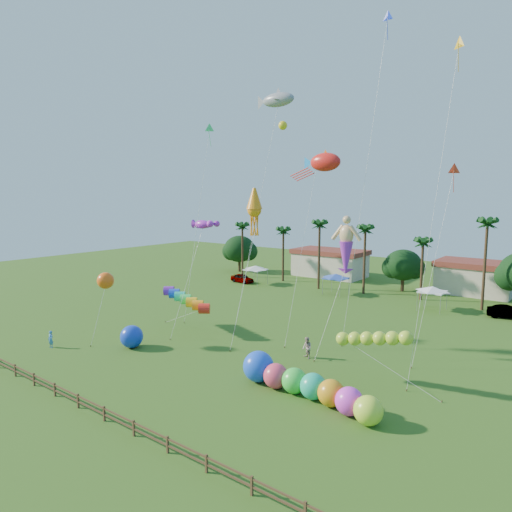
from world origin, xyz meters
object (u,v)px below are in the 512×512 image
Objects in this scene: caterpillar_inflatable at (303,384)px; car_a at (242,278)px; car_b at (508,312)px; blue_ball at (132,337)px; spectator_a at (51,339)px; spectator_b at (307,348)px.

car_a is at bearing 141.08° from caterpillar_inflatable.
car_a is 38.92m from car_b.
car_b reaches higher than car_a.
car_a is at bearing 111.17° from blue_ball.
caterpillar_inflatable is 5.50× the size of blue_ball.
car_a is 2.63× the size of spectator_a.
spectator_b is at bearing -125.80° from car_a.
spectator_a is at bearing -118.36° from spectator_b.
spectator_a reaches higher than car_a.
car_b is at bearing 82.43° from caterpillar_inflatable.
spectator_a is (6.13, -36.33, 0.09)m from car_a.
spectator_a is 0.14× the size of caterpillar_inflatable.
spectator_a is at bearing -161.59° from caterpillar_inflatable.
caterpillar_inflatable reaches higher than spectator_a.
spectator_b is (26.96, -23.98, 0.22)m from car_a.
blue_ball reaches higher than car_b.
caterpillar_inflatable reaches higher than car_a.
car_b is at bearing 51.46° from blue_ball.
spectator_a is 0.75× the size of blue_ball.
car_b is 2.40× the size of spectator_b.
blue_ball is at bearing -121.45° from spectator_b.
blue_ball is (-26.61, -33.41, 0.33)m from car_b.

